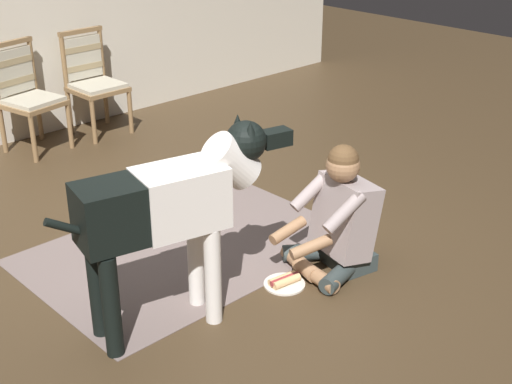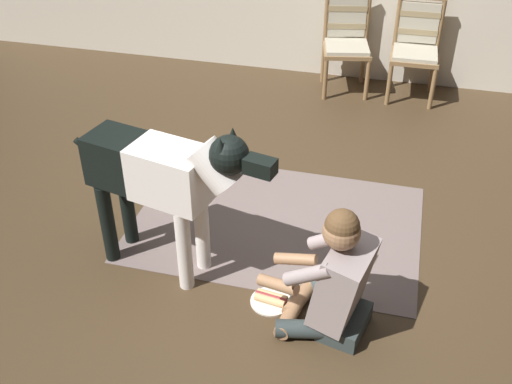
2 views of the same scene
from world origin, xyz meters
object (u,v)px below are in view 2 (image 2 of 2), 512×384
hot_dog_on_plate (271,299)px  large_dog (163,176)px  dining_chair_right_of_pair (416,43)px  dining_chair_left_of_pair (347,37)px  person_sitting_on_floor (334,281)px

hot_dog_on_plate → large_dog: bearing=167.4°
dining_chair_right_of_pair → hot_dog_on_plate: dining_chair_right_of_pair is taller
dining_chair_left_of_pair → large_dog: 3.19m
person_sitting_on_floor → large_dog: 1.20m
hot_dog_on_plate → dining_chair_left_of_pair: bearing=89.8°
person_sitting_on_floor → hot_dog_on_plate: 0.51m
person_sitting_on_floor → hot_dog_on_plate: size_ratio=3.28×
dining_chair_right_of_pair → person_sitting_on_floor: dining_chair_right_of_pair is taller
dining_chair_right_of_pair → person_sitting_on_floor: 3.37m
dining_chair_left_of_pair → large_dog: large_dog is taller
dining_chair_left_of_pair → dining_chair_right_of_pair: 0.68m
person_sitting_on_floor → dining_chair_left_of_pair: bearing=96.5°
person_sitting_on_floor → large_dog: bearing=167.4°
dining_chair_right_of_pair → person_sitting_on_floor: (-0.31, -3.35, -0.19)m
hot_dog_on_plate → person_sitting_on_floor: bearing=-12.6°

